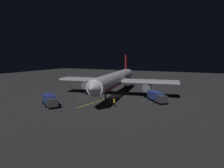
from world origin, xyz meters
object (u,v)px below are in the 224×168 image
object	(u,v)px
traffic_cone_under_wing	(78,103)
ground_crew_worker	(114,102)
traffic_cone_near_right	(86,97)
traffic_cone_near_left	(105,104)
airliner	(116,79)
baggage_truck	(50,100)
catering_truck	(157,97)

from	to	relation	value
traffic_cone_under_wing	ground_crew_worker	bearing A→B (deg)	-167.53
traffic_cone_near_right	traffic_cone_near_left	bearing A→B (deg)	151.81
airliner	traffic_cone_under_wing	world-z (taller)	airliner
airliner	baggage_truck	bearing A→B (deg)	63.59
traffic_cone_near_right	traffic_cone_under_wing	size ratio (longest dim) A/B	1.00
ground_crew_worker	traffic_cone_near_right	xyz separation A→B (m)	(10.11, -4.42, -0.64)
ground_crew_worker	catering_truck	bearing A→B (deg)	-130.33
catering_truck	ground_crew_worker	world-z (taller)	catering_truck
traffic_cone_near_left	traffic_cone_under_wing	distance (m)	6.21
catering_truck	ground_crew_worker	distance (m)	10.88
baggage_truck	traffic_cone_near_left	distance (m)	11.91
ground_crew_worker	traffic_cone_near_left	xyz separation A→B (m)	(2.19, -0.18, -0.64)
ground_crew_worker	traffic_cone_near_right	distance (m)	11.05
airliner	ground_crew_worker	xyz separation A→B (m)	(-4.55, 10.74, -3.53)
ground_crew_worker	traffic_cone_near_right	bearing A→B (deg)	-23.62
traffic_cone_near_right	traffic_cone_under_wing	xyz separation A→B (m)	(-2.03, 6.21, 0.00)
catering_truck	traffic_cone_near_left	xyz separation A→B (m)	(9.23, 8.12, -0.96)
airliner	traffic_cone_under_wing	size ratio (longest dim) A/B	66.77
airliner	traffic_cone_near_left	world-z (taller)	airliner
catering_truck	traffic_cone_under_wing	bearing A→B (deg)	33.69
catering_truck	ground_crew_worker	bearing A→B (deg)	49.67
airliner	baggage_truck	size ratio (longest dim) A/B	6.00
airliner	catering_truck	world-z (taller)	airliner
ground_crew_worker	traffic_cone_near_left	distance (m)	2.29
traffic_cone_near_right	airliner	bearing A→B (deg)	-131.30
baggage_truck	traffic_cone_near_right	size ratio (longest dim) A/B	11.12
baggage_truck	ground_crew_worker	size ratio (longest dim) A/B	3.52
baggage_truck	traffic_cone_near_right	world-z (taller)	baggage_truck
catering_truck	traffic_cone_under_wing	xyz separation A→B (m)	(15.12, 10.08, -0.96)
ground_crew_worker	traffic_cone_under_wing	size ratio (longest dim) A/B	3.16
baggage_truck	catering_truck	size ratio (longest dim) A/B	0.99
airliner	catering_truck	distance (m)	12.27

